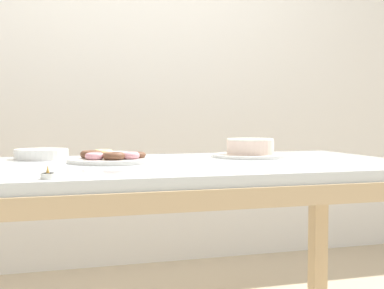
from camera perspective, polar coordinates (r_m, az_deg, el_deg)
The scene contains 6 objects.
wall_back at distance 3.38m, azimuth -8.23°, elevation 9.32°, with size 8.00×0.10×2.60m, color white.
dining_table at distance 1.96m, azimuth -1.80°, elevation -4.45°, with size 1.79×0.95×0.76m.
cake_chocolate_round at distance 2.24m, azimuth 6.23°, elevation -0.53°, with size 0.32×0.32×0.08m.
pastry_platter at distance 2.01m, azimuth -8.47°, elevation -1.43°, with size 0.35×0.35×0.04m.
plate_stack at distance 2.20m, azimuth -15.77°, elevation -0.98°, with size 0.21×0.21×0.04m.
tealight_left_edge at distance 1.50m, azimuth -15.13°, elevation -3.18°, with size 0.04×0.04×0.04m.
Camera 1 is at (-0.50, -1.88, 0.93)m, focal length 50.00 mm.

